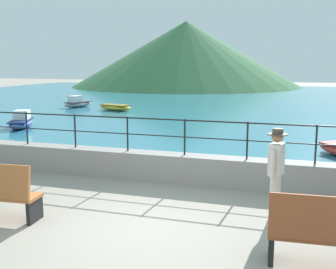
{
  "coord_description": "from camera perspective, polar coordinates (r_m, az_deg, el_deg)",
  "views": [
    {
      "loc": [
        2.66,
        -6.49,
        2.96
      ],
      "look_at": [
        -0.59,
        3.7,
        1.1
      ],
      "focal_mm": 44.13,
      "sensor_mm": 36.0,
      "label": 1
    }
  ],
  "objects": [
    {
      "name": "boat_4",
      "position": [
        19.88,
        -19.63,
        1.68
      ],
      "size": [
        1.75,
        2.47,
        0.76
      ],
      "color": "#2D4C9E",
      "rests_on": "lake_water"
    },
    {
      "name": "hill_main",
      "position": [
        52.58,
        2.49,
        11.03
      ],
      "size": [
        28.46,
        28.46,
        8.05
      ],
      "primitive_type": "cone",
      "color": "#33663D",
      "rests_on": "ground"
    },
    {
      "name": "bench_far",
      "position": [
        6.5,
        21.32,
        -12.53
      ],
      "size": [
        1.73,
        0.67,
        1.13
      ],
      "color": "#9E4C28",
      "rests_on": "ground"
    },
    {
      "name": "lake_water",
      "position": [
        32.57,
        12.98,
        4.47
      ],
      "size": [
        64.0,
        44.32,
        0.06
      ],
      "primitive_type": "cube",
      "color": "teal",
      "rests_on": "ground"
    },
    {
      "name": "boat_3",
      "position": [
        28.12,
        -12.4,
        4.27
      ],
      "size": [
        1.45,
        2.45,
        0.76
      ],
      "color": "gray",
      "rests_on": "lake_water"
    },
    {
      "name": "person_walking",
      "position": [
        8.15,
        14.7,
        -4.55
      ],
      "size": [
        0.38,
        0.56,
        1.75
      ],
      "color": "beige",
      "rests_on": "ground"
    },
    {
      "name": "railing",
      "position": [
        10.18,
        2.33,
        0.55
      ],
      "size": [
        18.44,
        0.04,
        0.9
      ],
      "color": "black",
      "rests_on": "promenade_wall"
    },
    {
      "name": "ground_plane",
      "position": [
        7.61,
        -4.32,
        -13.06
      ],
      "size": [
        120.0,
        120.0,
        0.0
      ],
      "primitive_type": "plane",
      "color": "gray"
    },
    {
      "name": "boat_0",
      "position": [
        25.73,
        -7.29,
        3.76
      ],
      "size": [
        2.45,
        1.45,
        0.36
      ],
      "color": "gold",
      "rests_on": "lake_water"
    },
    {
      "name": "promenade_wall",
      "position": [
        10.38,
        2.29,
        -4.71
      ],
      "size": [
        20.0,
        0.56,
        0.7
      ],
      "primitive_type": "cube",
      "color": "gray",
      "rests_on": "ground"
    }
  ]
}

